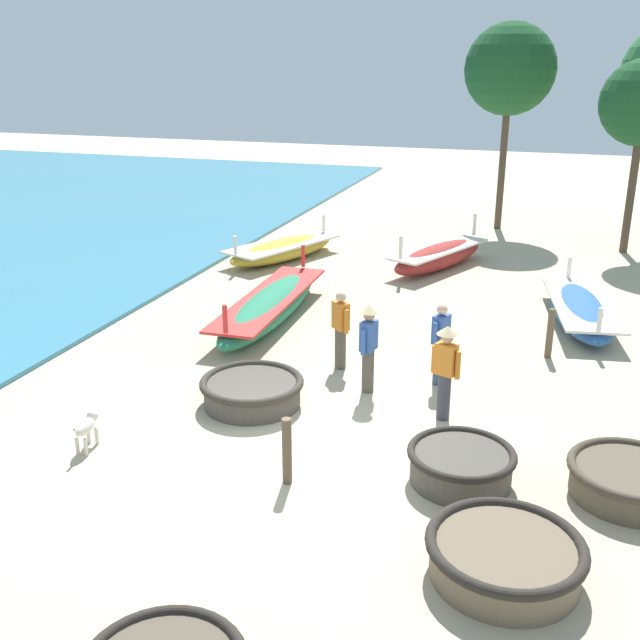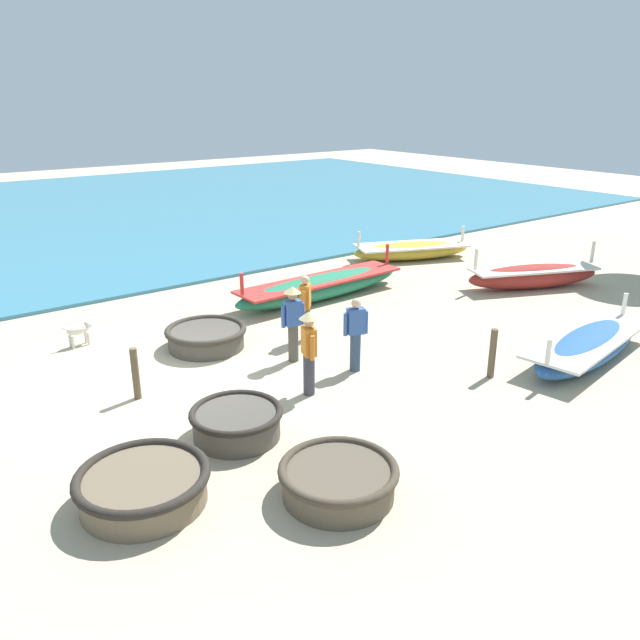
% 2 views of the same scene
% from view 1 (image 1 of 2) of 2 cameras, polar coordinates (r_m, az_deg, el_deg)
% --- Properties ---
extents(ground_plane, '(80.00, 80.00, 0.00)m').
position_cam_1_polar(ground_plane, '(11.86, -1.63, -9.83)').
color(ground_plane, '#BCAD8C').
extents(coracle_center, '(1.83, 1.83, 0.49)m').
position_cam_1_polar(coracle_center, '(13.21, -5.20, -5.35)').
color(coracle_center, '#4C473F').
rests_on(coracle_center, ground).
extents(coracle_upturned, '(1.73, 1.73, 0.49)m').
position_cam_1_polar(coracle_upturned, '(11.43, 22.55, -11.14)').
color(coracle_upturned, brown).
rests_on(coracle_upturned, ground).
extents(coracle_weathered, '(1.89, 1.89, 0.51)m').
position_cam_1_polar(coracle_weathered, '(9.43, 13.90, -17.07)').
color(coracle_weathered, brown).
rests_on(coracle_weathered, ground).
extents(coracle_front_right, '(1.56, 1.56, 0.52)m').
position_cam_1_polar(coracle_front_right, '(11.10, 10.69, -10.75)').
color(coracle_front_right, '#4C473F').
rests_on(coracle_front_right, ground).
extents(long_boat_red_hull, '(1.91, 4.51, 1.01)m').
position_cam_1_polar(long_boat_red_hull, '(18.18, 19.24, 0.76)').
color(long_boat_red_hull, '#285693').
rests_on(long_boat_red_hull, ground).
extents(long_boat_blue_hull, '(2.51, 4.16, 1.29)m').
position_cam_1_polar(long_boat_blue_hull, '(21.77, 9.04, 4.84)').
color(long_boat_blue_hull, maroon).
rests_on(long_boat_blue_hull, ground).
extents(long_boat_green_hull, '(1.32, 5.61, 1.17)m').
position_cam_1_polar(long_boat_green_hull, '(17.33, -3.84, 1.10)').
color(long_boat_green_hull, '#237551').
rests_on(long_boat_green_hull, ground).
extents(long_boat_white_hull, '(2.77, 4.36, 1.06)m').
position_cam_1_polar(long_boat_white_hull, '(22.55, -2.87, 5.41)').
color(long_boat_white_hull, gold).
rests_on(long_boat_white_hull, ground).
extents(fisherman_by_coracle, '(0.41, 0.40, 1.57)m').
position_cam_1_polar(fisherman_by_coracle, '(14.45, 1.58, -0.61)').
color(fisherman_by_coracle, '#4C473D').
rests_on(fisherman_by_coracle, ground).
extents(fisherman_with_hat, '(0.32, 0.51, 1.57)m').
position_cam_1_polar(fisherman_with_hat, '(13.92, 9.16, -1.67)').
color(fisherman_with_hat, '#2D425B').
rests_on(fisherman_with_hat, ground).
extents(fisherman_standing_right, '(0.50, 0.36, 1.67)m').
position_cam_1_polar(fisherman_standing_right, '(12.55, 9.55, -3.52)').
color(fisherman_standing_right, '#383842').
rests_on(fisherman_standing_right, ground).
extents(fisherman_hauling, '(0.36, 0.52, 1.67)m').
position_cam_1_polar(fisherman_hauling, '(13.41, 3.72, -1.72)').
color(fisherman_hauling, '#4C473D').
rests_on(fisherman_hauling, ground).
extents(dog, '(0.27, 0.68, 0.55)m').
position_cam_1_polar(dog, '(12.27, -17.34, -7.75)').
color(dog, beige).
rests_on(dog, ground).
extents(mooring_post_mid_beach, '(0.14, 0.14, 1.02)m').
position_cam_1_polar(mooring_post_mid_beach, '(10.79, -2.53, -9.94)').
color(mooring_post_mid_beach, brown).
rests_on(mooring_post_mid_beach, ground).
extents(mooring_post_inland, '(0.14, 0.14, 1.03)m').
position_cam_1_polar(mooring_post_inland, '(15.77, 17.12, -0.98)').
color(mooring_post_inland, brown).
rests_on(mooring_post_inland, ground).
extents(tree_center, '(3.02, 3.02, 6.88)m').
position_cam_1_polar(tree_center, '(26.85, 14.28, 17.99)').
color(tree_center, '#4C3D2D').
rests_on(tree_center, ground).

